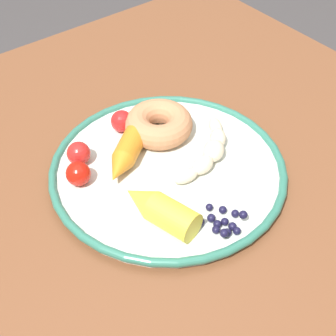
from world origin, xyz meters
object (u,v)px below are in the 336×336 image
object	(u,v)px
dining_table	(156,231)
tomato_near	(79,153)
carrot_orange	(126,155)
tomato_far	(122,121)
carrot_yellow	(159,209)
donut	(159,124)
banana	(209,151)
tomato_mid	(78,174)
plate	(168,169)
blueberry_pile	(223,222)

from	to	relation	value
dining_table	tomato_near	distance (m)	0.17
carrot_orange	tomato_far	bearing A→B (deg)	-30.00
carrot_yellow	donut	world-z (taller)	carrot_yellow
dining_table	banana	size ratio (longest dim) A/B	7.04
dining_table	banana	bearing A→B (deg)	-90.00
carrot_yellow	tomato_mid	world-z (taller)	carrot_yellow
plate	carrot_orange	world-z (taller)	carrot_orange
tomato_near	blueberry_pile	bearing A→B (deg)	-158.69
carrot_orange	tomato_mid	bearing A→B (deg)	83.61
banana	carrot_yellow	bearing A→B (deg)	111.45
carrot_orange	tomato_mid	xyz separation A→B (m)	(0.01, 0.07, 0.00)
carrot_yellow	donut	bearing A→B (deg)	-36.93
carrot_orange	plate	bearing A→B (deg)	-136.63
tomato_near	dining_table	bearing A→B (deg)	-152.03
blueberry_pile	tomato_far	world-z (taller)	tomato_far
banana	donut	distance (m)	0.09
banana	carrot_orange	bearing A→B (deg)	58.78
banana	blueberry_pile	world-z (taller)	banana
carrot_orange	carrot_yellow	distance (m)	0.12
donut	blueberry_pile	world-z (taller)	donut
plate	carrot_orange	size ratio (longest dim) A/B	3.19
carrot_yellow	tomato_near	world-z (taller)	carrot_yellow
tomato_far	tomato_mid	bearing A→B (deg)	117.68
blueberry_pile	carrot_orange	bearing A→B (deg)	10.78
plate	dining_table	bearing A→B (deg)	116.19
plate	banana	distance (m)	0.07
carrot_yellow	donut	distance (m)	0.17
donut	tomato_far	bearing A→B (deg)	43.20
banana	blueberry_pile	bearing A→B (deg)	146.96
tomato_mid	tomato_far	xyz separation A→B (m)	(0.06, -0.11, -0.00)
plate	tomato_mid	size ratio (longest dim) A/B	9.82
plate	carrot_yellow	bearing A→B (deg)	135.48
carrot_yellow	donut	xyz separation A→B (m)	(0.14, -0.10, -0.00)
carrot_yellow	banana	bearing A→B (deg)	-68.55
carrot_orange	tomato_near	bearing A→B (deg)	49.52
carrot_orange	dining_table	bearing A→B (deg)	-175.26
plate	tomato_far	world-z (taller)	tomato_far
plate	blueberry_pile	distance (m)	0.13
carrot_orange	tomato_far	size ratio (longest dim) A/B	3.14
blueberry_pile	tomato_far	distance (m)	0.24
dining_table	carrot_orange	size ratio (longest dim) A/B	9.34
tomato_mid	banana	bearing A→B (deg)	-111.88
tomato_near	tomato_mid	bearing A→B (deg)	148.66
carrot_yellow	tomato_mid	bearing A→B (deg)	21.31
plate	tomato_near	xyz separation A→B (m)	(0.09, 0.09, 0.02)
donut	tomato_mid	size ratio (longest dim) A/B	2.98
tomato_far	blueberry_pile	bearing A→B (deg)	178.59
carrot_yellow	tomato_far	size ratio (longest dim) A/B	3.36
plate	tomato_far	size ratio (longest dim) A/B	10.01
donut	carrot_orange	bearing A→B (deg)	107.48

